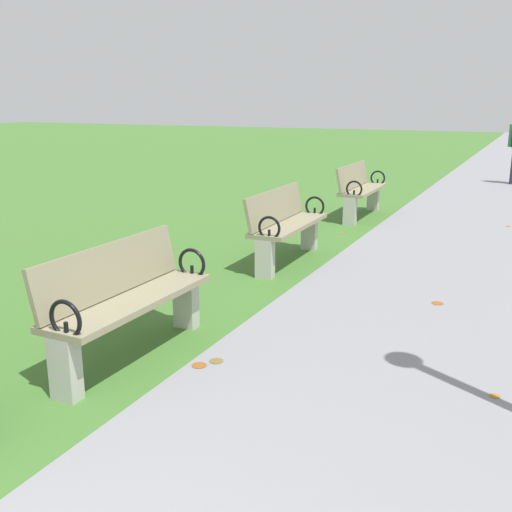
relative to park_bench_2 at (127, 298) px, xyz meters
name	(u,v)px	position (x,y,z in m)	size (l,w,h in m)	color
paved_walkway	(502,170)	(1.76, 14.89, -0.48)	(2.51, 44.00, 0.02)	gray
park_bench_2	(127,298)	(0.00, 0.00, 0.00)	(0.50, 1.61, 0.90)	gray
park_bench_3	(285,224)	(0.00, 3.15, 0.00)	(0.49, 1.61, 0.90)	gray
park_bench_4	(360,189)	(0.00, 6.44, 0.00)	(0.48, 1.60, 0.90)	gray
scattered_leaves	(235,351)	(0.72, 0.42, -0.47)	(4.74, 14.00, 0.02)	#93511E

